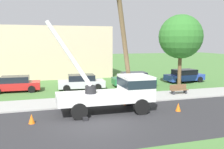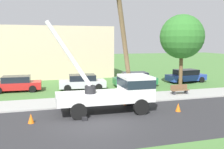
# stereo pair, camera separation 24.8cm
# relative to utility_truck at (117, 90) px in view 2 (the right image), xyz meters

# --- Properties ---
(ground_plane) EXTENTS (120.00, 120.00, 0.00)m
(ground_plane) POSITION_rel_utility_truck_xyz_m (-2.10, 9.80, -1.41)
(ground_plane) COLOR #477538
(road_asphalt) EXTENTS (80.00, 7.62, 0.01)m
(road_asphalt) POSITION_rel_utility_truck_xyz_m (-2.10, -2.20, -1.40)
(road_asphalt) COLOR #2B2B2D
(road_asphalt) RESTS_ON ground
(sidewalk_strip) EXTENTS (80.00, 3.18, 0.10)m
(sidewalk_strip) POSITION_rel_utility_truck_xyz_m (-2.10, 3.20, -1.36)
(sidewalk_strip) COLOR #9E9E99
(sidewalk_strip) RESTS_ON ground
(utility_truck) EXTENTS (6.76, 3.21, 5.98)m
(utility_truck) POSITION_rel_utility_truck_xyz_m (0.00, 0.00, 0.00)
(utility_truck) COLOR silver
(utility_truck) RESTS_ON ground
(leaning_utility_pole) EXTENTS (2.57, 2.54, 8.69)m
(leaning_utility_pole) POSITION_rel_utility_truck_xyz_m (0.89, 1.03, 3.05)
(leaning_utility_pole) COLOR brown
(leaning_utility_pole) RESTS_ON ground
(traffic_cone_ahead) EXTENTS (0.36, 0.36, 0.56)m
(traffic_cone_ahead) POSITION_rel_utility_truck_xyz_m (3.88, -1.25, -1.13)
(traffic_cone_ahead) COLOR orange
(traffic_cone_ahead) RESTS_ON ground
(traffic_cone_behind) EXTENTS (0.36, 0.36, 0.56)m
(traffic_cone_behind) POSITION_rel_utility_truck_xyz_m (-5.45, -1.05, -1.13)
(traffic_cone_behind) COLOR orange
(traffic_cone_behind) RESTS_ON ground
(traffic_cone_curbside) EXTENTS (0.36, 0.36, 0.56)m
(traffic_cone_curbside) POSITION_rel_utility_truck_xyz_m (1.12, 1.37, -1.13)
(traffic_cone_curbside) COLOR orange
(traffic_cone_curbside) RESTS_ON ground
(parked_sedan_red) EXTENTS (4.48, 2.16, 1.42)m
(parked_sedan_red) POSITION_rel_utility_truck_xyz_m (-6.85, 9.02, -0.70)
(parked_sedan_red) COLOR #B21E1E
(parked_sedan_red) RESTS_ON ground
(parked_sedan_silver) EXTENTS (4.53, 2.25, 1.42)m
(parked_sedan_silver) POSITION_rel_utility_truck_xyz_m (-0.86, 8.28, -0.70)
(parked_sedan_silver) COLOR #B7B7BF
(parked_sedan_silver) RESTS_ON ground
(parked_sedan_green) EXTENTS (4.55, 2.28, 1.42)m
(parked_sedan_green) POSITION_rel_utility_truck_xyz_m (4.69, 8.59, -0.70)
(parked_sedan_green) COLOR #1E6638
(parked_sedan_green) RESTS_ON ground
(parked_sedan_blue) EXTENTS (4.54, 2.26, 1.42)m
(parked_sedan_blue) POSITION_rel_utility_truck_xyz_m (11.09, 9.22, -0.70)
(parked_sedan_blue) COLOR #263F99
(parked_sedan_blue) RESTS_ON ground
(park_bench) EXTENTS (1.60, 0.45, 0.90)m
(park_bench) POSITION_rel_utility_truck_xyz_m (6.70, 3.26, -0.95)
(park_bench) COLOR brown
(park_bench) RESTS_ON ground
(roadside_tree_near) EXTENTS (4.31, 4.31, 7.20)m
(roadside_tree_near) POSITION_rel_utility_truck_xyz_m (8.71, 6.44, 3.62)
(roadside_tree_near) COLOR brown
(roadside_tree_near) RESTS_ON ground
(lowrise_building_backdrop) EXTENTS (18.00, 6.00, 6.40)m
(lowrise_building_backdrop) POSITION_rel_utility_truck_xyz_m (-4.60, 18.03, 1.79)
(lowrise_building_backdrop) COLOR #C6B293
(lowrise_building_backdrop) RESTS_ON ground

